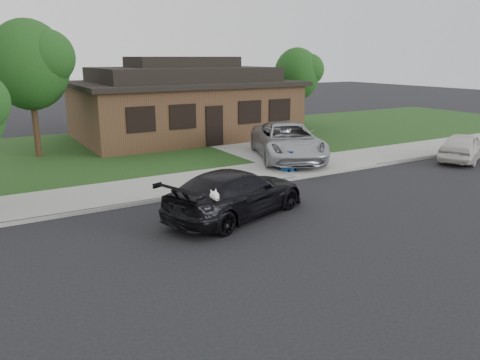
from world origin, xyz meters
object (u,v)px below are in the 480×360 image
white_compact (463,147)px  recycling_bin (289,160)px  sedan (236,193)px  minivan (288,141)px

white_compact → recycling_bin: (-8.55, 2.11, -0.11)m
sedan → recycling_bin: size_ratio=6.16×
minivan → white_compact: size_ratio=1.50×
sedan → white_compact: (13.20, 1.48, -0.06)m
sedan → recycling_bin: bearing=-71.0°
recycling_bin → white_compact: bearing=-38.5°
sedan → minivan: size_ratio=0.91×
sedan → white_compact: bearing=-102.3°
minivan → recycling_bin: (-1.34, -1.97, -0.40)m
white_compact → recycling_bin: white_compact is taller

